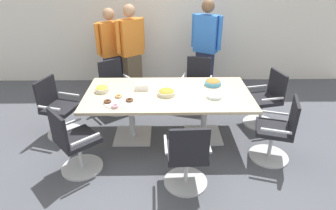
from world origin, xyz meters
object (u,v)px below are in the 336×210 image
at_px(office_chair_5, 58,110).
at_px(office_chair_6, 74,144).
at_px(office_chair_4, 116,89).
at_px(person_standing_2, 206,47).
at_px(office_chair_0, 187,159).
at_px(person_standing_1, 131,50).
at_px(snack_bowl_chips_orange, 166,92).
at_px(napkin_pile, 142,86).
at_px(snack_bowl_chips_yellow, 102,89).
at_px(conference_table, 168,100).
at_px(office_chair_2, 266,102).
at_px(office_chair_1, 277,133).
at_px(person_standing_0, 112,52).
at_px(office_chair_3, 197,86).
at_px(donut_platter, 118,102).
at_px(plate_stack, 214,96).
at_px(snack_bowl_pretzels, 213,82).

bearing_deg(office_chair_5, office_chair_6, 46.03).
xyz_separation_m(office_chair_4, person_standing_2, (1.68, 0.70, 0.57)).
bearing_deg(person_standing_2, office_chair_0, 109.17).
distance_m(person_standing_1, snack_bowl_chips_orange, 1.77).
relative_size(office_chair_4, office_chair_6, 1.00).
relative_size(snack_bowl_chips_orange, napkin_pile, 1.29).
xyz_separation_m(person_standing_1, snack_bowl_chips_yellow, (-0.28, -1.51, -0.13)).
distance_m(conference_table, snack_bowl_chips_yellow, 0.98).
bearing_deg(conference_table, napkin_pile, 157.43).
bearing_deg(conference_table, office_chair_2, 12.98).
height_order(office_chair_1, snack_bowl_chips_orange, office_chair_1).
distance_m(office_chair_0, person_standing_0, 3.05).
distance_m(office_chair_3, office_chair_5, 2.42).
relative_size(office_chair_1, person_standing_0, 0.54).
bearing_deg(office_chair_0, office_chair_3, 78.78).
bearing_deg(donut_platter, office_chair_3, 47.93).
bearing_deg(snack_bowl_chips_yellow, conference_table, -3.11).
relative_size(office_chair_3, person_standing_2, 0.49).
xyz_separation_m(snack_bowl_chips_yellow, plate_stack, (1.61, -0.22, -0.03)).
relative_size(office_chair_4, snack_bowl_chips_yellow, 4.44).
xyz_separation_m(conference_table, office_chair_4, (-0.93, 0.93, -0.22)).
bearing_deg(donut_platter, office_chair_2, 16.50).
height_order(office_chair_5, person_standing_2, person_standing_2).
bearing_deg(office_chair_3, snack_bowl_chips_yellow, 49.42).
height_order(snack_bowl_chips_orange, plate_stack, snack_bowl_chips_orange).
xyz_separation_m(office_chair_3, person_standing_2, (0.21, 0.58, 0.57)).
distance_m(conference_table, person_standing_2, 1.82).
bearing_deg(office_chair_5, person_standing_2, 138.79).
distance_m(conference_table, office_chair_0, 1.14).
height_order(office_chair_4, office_chair_5, same).
height_order(office_chair_0, office_chair_1, same).
bearing_deg(person_standing_1, conference_table, 76.25).
bearing_deg(office_chair_4, person_standing_0, -116.10).
distance_m(office_chair_3, person_standing_0, 1.78).
xyz_separation_m(snack_bowl_chips_orange, donut_platter, (-0.65, -0.23, -0.03)).
height_order(office_chair_1, person_standing_0, person_standing_0).
xyz_separation_m(office_chair_4, person_standing_1, (0.25, 0.64, 0.52)).
xyz_separation_m(office_chair_1, office_chair_5, (-3.15, 0.69, 0.00)).
height_order(person_standing_0, donut_platter, person_standing_0).
bearing_deg(office_chair_1, snack_bowl_pretzels, 59.12).
height_order(conference_table, person_standing_2, person_standing_2).
relative_size(conference_table, office_chair_1, 2.64).
bearing_deg(office_chair_0, snack_bowl_pretzels, 68.09).
bearing_deg(napkin_pile, person_standing_1, 102.01).
xyz_separation_m(office_chair_0, napkin_pile, (-0.59, 1.25, 0.39)).
height_order(conference_table, snack_bowl_chips_yellow, snack_bowl_chips_yellow).
distance_m(person_standing_0, person_standing_1, 0.40).
distance_m(snack_bowl_chips_yellow, donut_platter, 0.46).
xyz_separation_m(office_chair_5, person_standing_0, (0.62, 1.52, 0.48)).
bearing_deg(plate_stack, person_standing_0, 133.61).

